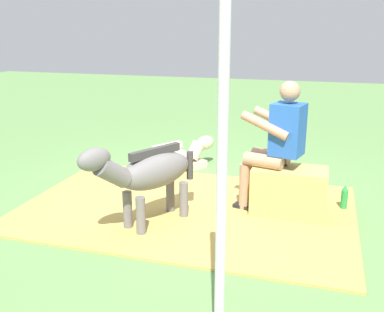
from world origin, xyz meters
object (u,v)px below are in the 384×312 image
hay_bale (289,192)px  pony_standing (148,173)px  person_seated (276,141)px  pony_lying (169,160)px  tent_pole_left (222,176)px  soda_bottle (344,198)px

hay_bale → pony_standing: bearing=27.4°
hay_bale → person_seated: person_seated is taller
person_seated → hay_bale: bearing=170.2°
pony_lying → tent_pole_left: tent_pole_left is taller
hay_bale → tent_pole_left: bearing=84.4°
pony_standing → tent_pole_left: tent_pole_left is taller
person_seated → soda_bottle: bearing=-159.3°
tent_pole_left → pony_standing: bearing=-55.3°
person_seated → tent_pole_left: size_ratio=0.62×
hay_bale → tent_pole_left: 2.37m
pony_lying → tent_pole_left: (-1.42, 3.11, 0.94)m
person_seated → pony_lying: person_seated is taller
pony_lying → hay_bale: bearing=150.8°
hay_bale → tent_pole_left: size_ratio=0.33×
pony_standing → tent_pole_left: 1.95m
pony_lying → soda_bottle: 2.28m
hay_bale → pony_standing: size_ratio=0.61×
hay_bale → person_seated: bearing=-9.8°
pony_standing → soda_bottle: 2.12m
person_seated → soda_bottle: person_seated is taller
pony_standing → person_seated: bearing=-148.2°
person_seated → pony_standing: (1.11, 0.69, -0.23)m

